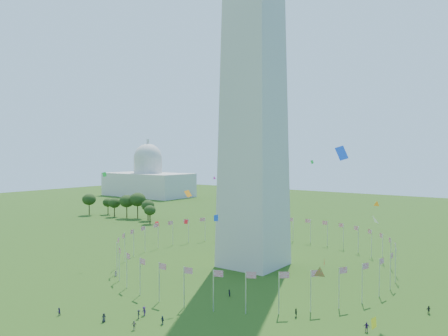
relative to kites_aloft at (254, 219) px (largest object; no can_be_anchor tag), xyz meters
The scene contains 6 objects.
ground 34.80m from the kites_aloft, 123.82° to the right, with size 600.00×600.00×0.00m, color #21430F.
flag_ring 33.56m from the kites_aloft, 122.49° to the left, with size 80.24×80.24×9.00m.
capitol_building 250.57m from the kites_aloft, 141.60° to the left, with size 70.00×35.00×46.00m, color beige, non-canonical shape.
crowd 30.20m from the kites_aloft, 93.04° to the right, with size 96.43×68.21×1.94m.
kites_aloft is the anchor object (origin of this frame).
tree_line_west 139.98m from the kites_aloft, 151.27° to the left, with size 54.85×15.77×13.10m.
Camera 1 is at (69.84, -60.51, 33.93)m, focal length 35.00 mm.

